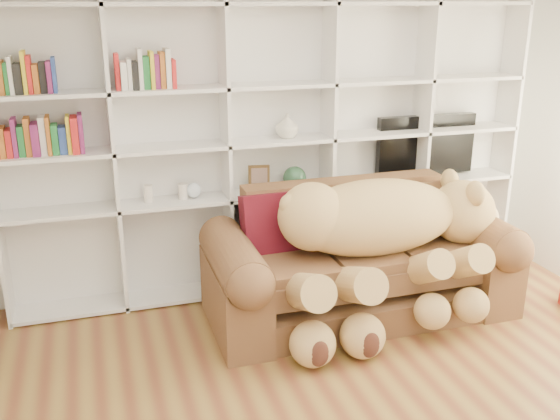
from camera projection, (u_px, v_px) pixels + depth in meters
name	position (u px, v px, depth m)	size (l,w,h in m)	color
wall_back	(271.00, 130.00, 5.30)	(5.00, 0.02, 2.70)	silver
bookshelf	(248.00, 140.00, 5.12)	(4.43, 0.35, 2.40)	white
sofa	(358.00, 267.00, 4.96)	(2.39, 1.03, 1.00)	brown
teddy_bear	(381.00, 235.00, 4.69)	(1.96, 1.03, 1.14)	tan
throw_pillow	(273.00, 224.00, 4.81)	(0.48, 0.16, 0.48)	#520E13
tv	(425.00, 147.00, 5.63)	(0.95, 0.18, 0.56)	black
picture_frame	(259.00, 178.00, 5.19)	(0.18, 0.03, 0.22)	#51381B
green_vase	(295.00, 178.00, 5.29)	(0.20, 0.20, 0.20)	#2D583B
figurine_tall	(148.00, 194.00, 4.95)	(0.07, 0.07, 0.14)	silver
figurine_short	(183.00, 191.00, 5.03)	(0.08, 0.08, 0.13)	silver
snow_globe	(194.00, 190.00, 5.05)	(0.12, 0.12, 0.12)	silver
shelf_vase	(287.00, 126.00, 5.12)	(0.19, 0.19, 0.20)	beige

